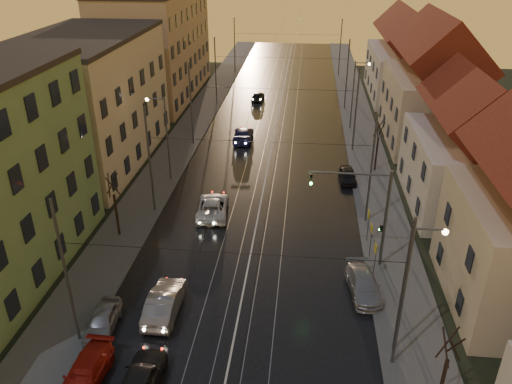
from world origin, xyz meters
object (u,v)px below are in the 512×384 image
(driving_car_4, at_px, (258,96))
(parked_left_2, at_px, (85,374))
(street_lamp_1, at_px, (411,278))
(traffic_light_mast, at_px, (371,207))
(driving_car_1, at_px, (164,302))
(street_lamp_3, at_px, (356,88))
(driving_car_0, at_px, (140,380))
(driving_car_3, at_px, (243,134))
(parked_right_1, at_px, (364,285))
(parked_right_2, at_px, (348,176))
(parked_left_3, at_px, (103,320))
(street_lamp_2, at_px, (163,131))
(driving_car_2, at_px, (213,207))

(driving_car_4, xyz_separation_m, parked_left_2, (-3.76, -50.44, 0.02))
(street_lamp_1, height_order, traffic_light_mast, street_lamp_1)
(street_lamp_1, relative_size, driving_car_1, 1.67)
(street_lamp_1, xyz_separation_m, street_lamp_3, (0.00, 36.00, 0.00))
(driving_car_0, height_order, driving_car_4, driving_car_0)
(driving_car_3, bearing_deg, parked_left_2, 81.75)
(street_lamp_3, height_order, driving_car_4, street_lamp_3)
(parked_left_2, bearing_deg, driving_car_3, 85.58)
(driving_car_0, height_order, driving_car_3, driving_car_0)
(parked_right_1, height_order, parked_right_2, parked_right_1)
(parked_left_3, xyz_separation_m, parked_right_2, (15.20, 21.29, -0.02))
(driving_car_1, distance_m, driving_car_4, 44.74)
(street_lamp_2, relative_size, parked_right_1, 1.81)
(traffic_light_mast, height_order, driving_car_0, traffic_light_mast)
(street_lamp_1, height_order, driving_car_4, street_lamp_1)
(street_lamp_1, bearing_deg, traffic_light_mast, 97.91)
(driving_car_0, bearing_deg, traffic_light_mast, -133.66)
(parked_right_2, bearing_deg, driving_car_2, -149.17)
(parked_left_3, bearing_deg, street_lamp_2, 90.32)
(street_lamp_3, distance_m, driving_car_2, 25.83)
(street_lamp_2, height_order, parked_right_2, street_lamp_2)
(parked_right_1, bearing_deg, driving_car_2, 133.47)
(street_lamp_3, distance_m, driving_car_4, 16.78)
(street_lamp_2, xyz_separation_m, driving_car_3, (5.79, 10.87, -4.15))
(parked_left_2, xyz_separation_m, parked_left_3, (-0.61, 3.96, -0.00))
(driving_car_0, xyz_separation_m, driving_car_4, (0.84, 50.64, -0.14))
(traffic_light_mast, distance_m, driving_car_1, 14.40)
(driving_car_1, bearing_deg, driving_car_2, -93.96)
(driving_car_1, relative_size, driving_car_4, 1.31)
(driving_car_4, distance_m, parked_right_1, 43.03)
(street_lamp_3, distance_m, driving_car_0, 42.41)
(street_lamp_3, bearing_deg, driving_car_4, 139.51)
(driving_car_3, distance_m, parked_right_1, 28.17)
(driving_car_3, bearing_deg, parked_right_2, 136.70)
(parked_right_1, relative_size, parked_right_2, 1.22)
(parked_left_2, xyz_separation_m, parked_right_2, (14.59, 25.25, -0.02))
(traffic_light_mast, distance_m, parked_right_1, 5.04)
(street_lamp_3, relative_size, parked_left_2, 1.82)
(street_lamp_1, height_order, parked_right_1, street_lamp_1)
(street_lamp_1, bearing_deg, driving_car_2, 132.56)
(traffic_light_mast, xyz_separation_m, driving_car_4, (-11.23, 38.54, -3.98))
(driving_car_0, distance_m, driving_car_4, 50.64)
(traffic_light_mast, bearing_deg, driving_car_1, -153.52)
(driving_car_2, xyz_separation_m, driving_car_4, (0.48, 32.57, -0.10))
(parked_left_3, height_order, parked_right_2, parked_left_3)
(street_lamp_1, bearing_deg, driving_car_3, 111.92)
(driving_car_1, relative_size, parked_left_3, 1.28)
(driving_car_4, bearing_deg, street_lamp_2, 82.19)
(traffic_light_mast, height_order, parked_left_2, traffic_light_mast)
(street_lamp_3, xyz_separation_m, parked_right_1, (-1.50, -31.11, -4.24))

